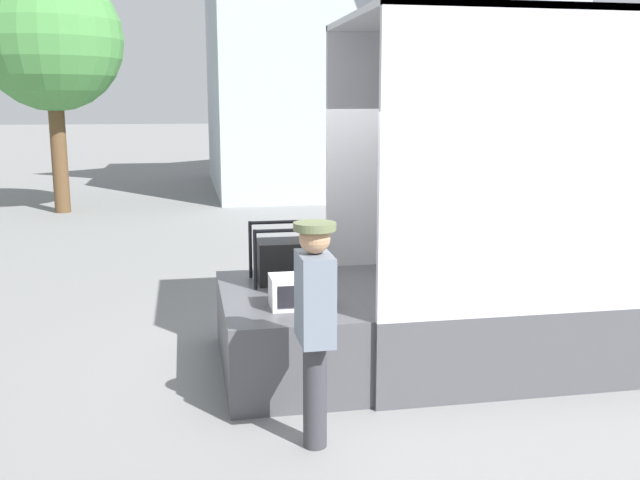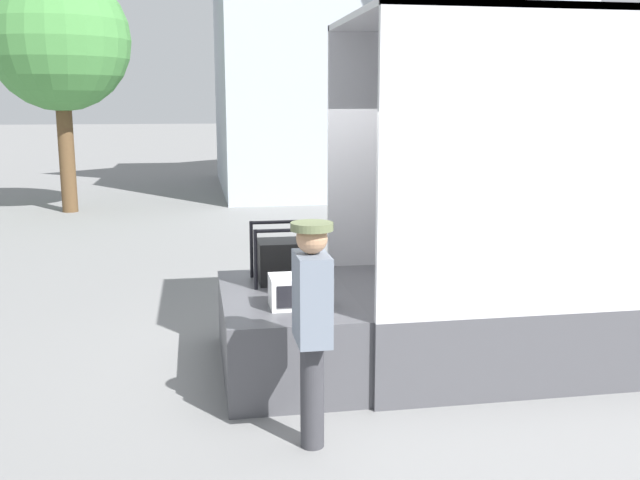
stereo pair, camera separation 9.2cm
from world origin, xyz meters
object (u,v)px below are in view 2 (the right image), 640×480
Objects in this scene: microwave at (300,291)px; portable_generator at (286,260)px; street_tree at (59,41)px; worker_person at (312,312)px.

microwave is 0.92m from portable_generator.
portable_generator reaches higher than microwave.
portable_generator is 0.12× the size of street_tree.
worker_person is 13.44m from street_tree.
microwave is 1.14m from worker_person.
portable_generator is at bearing -69.98° from street_tree.
microwave is 12.45m from street_tree.
microwave is 0.32× the size of worker_person.
portable_generator is at bearing 88.05° from worker_person.
street_tree is at bearing 108.57° from microwave.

